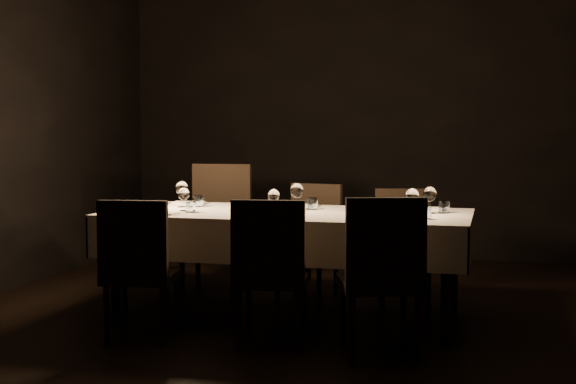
% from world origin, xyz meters
% --- Properties ---
extents(room, '(5.01, 6.01, 3.01)m').
position_xyz_m(room, '(0.00, 0.00, 1.50)').
color(room, black).
rests_on(room, ground).
extents(dining_table, '(2.52, 1.12, 0.76)m').
position_xyz_m(dining_table, '(0.00, 0.00, 0.69)').
color(dining_table, black).
rests_on(dining_table, ground).
extents(chair_near_left, '(0.49, 0.49, 0.91)m').
position_xyz_m(chair_near_left, '(-0.75, -0.85, 0.50)').
color(chair_near_left, black).
rests_on(chair_near_left, ground).
extents(place_setting_near_left, '(0.31, 0.39, 0.17)m').
position_xyz_m(place_setting_near_left, '(-0.73, -0.22, 0.83)').
color(place_setting_near_left, silver).
rests_on(place_setting_near_left, dining_table).
extents(chair_near_center, '(0.50, 0.50, 0.92)m').
position_xyz_m(chair_near_center, '(0.09, -0.77, 0.51)').
color(chair_near_center, black).
rests_on(chair_near_center, ground).
extents(place_setting_near_center, '(0.30, 0.39, 0.17)m').
position_xyz_m(place_setting_near_center, '(-0.07, -0.22, 0.83)').
color(place_setting_near_center, silver).
rests_on(place_setting_near_center, dining_table).
extents(chair_near_right, '(0.58, 0.58, 0.95)m').
position_xyz_m(chair_near_right, '(0.78, -0.83, 0.53)').
color(chair_near_right, black).
rests_on(chair_near_right, ground).
extents(place_setting_near_right, '(0.36, 0.41, 0.19)m').
position_xyz_m(place_setting_near_right, '(0.88, -0.22, 0.84)').
color(place_setting_near_right, silver).
rests_on(place_setting_near_right, dining_table).
extents(chair_far_left, '(0.53, 0.53, 1.05)m').
position_xyz_m(chair_far_left, '(-0.82, 0.84, 0.57)').
color(chair_far_left, black).
rests_on(chair_far_left, ground).
extents(place_setting_far_left, '(0.36, 0.41, 0.19)m').
position_xyz_m(place_setting_far_left, '(-0.84, 0.22, 0.84)').
color(place_setting_far_left, silver).
rests_on(place_setting_far_left, dining_table).
extents(chair_far_center, '(0.50, 0.50, 0.90)m').
position_xyz_m(chair_far_center, '(-0.01, 0.80, 0.50)').
color(chair_far_center, black).
rests_on(chair_far_center, ground).
extents(place_setting_far_center, '(0.35, 0.41, 0.20)m').
position_xyz_m(place_setting_far_center, '(0.04, 0.22, 0.84)').
color(place_setting_far_center, silver).
rests_on(place_setting_far_center, dining_table).
extents(chair_far_right, '(0.50, 0.50, 0.88)m').
position_xyz_m(chair_far_right, '(0.72, 0.76, 0.49)').
color(chair_far_right, black).
rests_on(chair_far_right, ground).
extents(place_setting_far_right, '(0.34, 0.41, 0.19)m').
position_xyz_m(place_setting_far_right, '(0.98, 0.22, 0.83)').
color(place_setting_far_right, silver).
rests_on(place_setting_far_right, dining_table).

